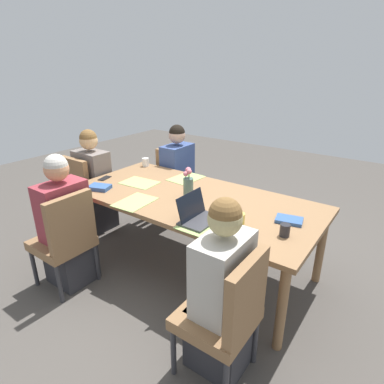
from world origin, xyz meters
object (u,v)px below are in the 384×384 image
at_px(dining_table, 192,203).
at_px(laptop_near_left_mid, 197,216).
at_px(chair_head_left_left_near, 86,190).
at_px(chair_far_right_near, 176,178).
at_px(coffee_mug_near_left, 146,162).
at_px(person_far_right_near, 178,178).
at_px(chair_near_left_far, 66,237).
at_px(coffee_mug_near_right, 239,219).
at_px(book_red_cover, 100,187).
at_px(phone_black, 105,178).
at_px(person_near_left_far, 66,229).
at_px(flower_vase, 188,185).
at_px(chair_near_left_mid, 227,312).
at_px(person_near_left_mid, 222,298).
at_px(book_blue_cover, 289,220).
at_px(coffee_mug_centre_left, 285,230).
at_px(person_head_left_left_near, 94,187).

bearing_deg(dining_table, laptop_near_left_mid, -49.33).
relative_size(chair_head_left_left_near, chair_far_right_near, 1.00).
relative_size(chair_far_right_near, coffee_mug_near_left, 9.33).
bearing_deg(person_far_right_near, chair_near_left_far, -86.85).
bearing_deg(coffee_mug_near_right, book_red_cover, -174.51).
relative_size(book_red_cover, phone_black, 1.33).
height_order(chair_near_left_far, coffee_mug_near_left, chair_near_left_far).
bearing_deg(person_near_left_far, coffee_mug_near_right, 23.84).
bearing_deg(flower_vase, person_far_right_near, 133.30).
height_order(chair_near_left_mid, coffee_mug_near_right, chair_near_left_mid).
bearing_deg(chair_near_left_mid, coffee_mug_near_right, 113.50).
xyz_separation_m(person_near_left_mid, book_red_cover, (-1.64, 0.43, 0.22)).
xyz_separation_m(dining_table, chair_far_right_near, (-0.85, 0.83, -0.17)).
distance_m(chair_far_right_near, flower_vase, 1.23).
distance_m(person_near_left_mid, laptop_near_left_mid, 0.70).
bearing_deg(coffee_mug_near_right, book_blue_cover, 42.02).
distance_m(chair_near_left_far, laptop_near_left_mid, 1.16).
relative_size(chair_near_left_mid, flower_vase, 3.24).
xyz_separation_m(dining_table, coffee_mug_centre_left, (0.94, -0.19, 0.11)).
bearing_deg(book_red_cover, flower_vase, 3.22).
distance_m(chair_near_left_mid, person_near_left_mid, 0.10).
bearing_deg(chair_near_left_mid, coffee_mug_near_left, 145.09).
bearing_deg(chair_near_left_mid, person_head_left_left_near, 159.76).
height_order(person_near_left_far, book_red_cover, person_near_left_far).
bearing_deg(dining_table, book_blue_cover, 2.68).
bearing_deg(person_far_right_near, flower_vase, -46.70).
bearing_deg(book_blue_cover, book_red_cover, -179.27).
relative_size(chair_head_left_left_near, coffee_mug_centre_left, 9.92).
height_order(person_near_left_far, book_blue_cover, person_near_left_far).
bearing_deg(laptop_near_left_mid, book_red_cover, -179.86).
xyz_separation_m(dining_table, chair_near_left_mid, (0.87, -0.86, -0.17)).
relative_size(dining_table, chair_far_right_near, 2.56).
bearing_deg(person_near_left_mid, coffee_mug_near_left, 145.25).
bearing_deg(person_near_left_mid, dining_table, 135.05).
bearing_deg(coffee_mug_centre_left, book_blue_cover, 102.23).
bearing_deg(flower_vase, coffee_mug_near_left, 154.27).
bearing_deg(chair_head_left_left_near, laptop_near_left_mid, -8.49).
xyz_separation_m(chair_far_right_near, phone_black, (-0.19, -0.97, 0.23)).
relative_size(person_far_right_near, coffee_mug_near_left, 12.39).
xyz_separation_m(dining_table, laptop_near_left_mid, (0.31, -0.36, 0.11)).
height_order(chair_near_left_far, book_red_cover, chair_near_left_far).
bearing_deg(chair_head_left_left_near, coffee_mug_near_left, 50.38).
height_order(chair_far_right_near, book_red_cover, chair_far_right_near).
distance_m(laptop_near_left_mid, coffee_mug_near_left, 1.54).
distance_m(person_head_left_left_near, book_blue_cover, 2.30).
distance_m(person_far_right_near, book_red_cover, 1.16).
bearing_deg(chair_far_right_near, phone_black, -101.35).
distance_m(person_head_left_left_near, flower_vase, 1.40).
height_order(flower_vase, book_blue_cover, flower_vase).
distance_m(chair_near_left_mid, person_far_right_near, 2.32).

